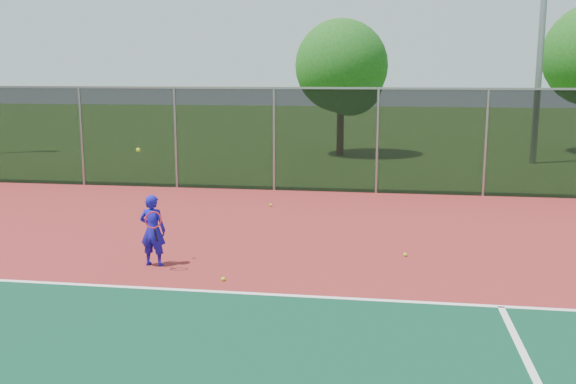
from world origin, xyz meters
TOP-DOWN VIEW (x-y plane):
  - court_apron at (0.00, 2.00)m, footprint 30.00×20.00m
  - fence_back at (0.00, 12.00)m, footprint 30.00×0.06m
  - tennis_player at (-3.86, 4.24)m, footprint 0.59×0.58m
  - practice_ball_0 at (0.66, 5.51)m, footprint 0.07×0.07m
  - practice_ball_2 at (-2.40, 3.56)m, footprint 0.07×0.07m
  - practice_ball_5 at (-2.68, 9.67)m, footprint 0.07×0.07m
  - practice_ball_7 at (-4.76, 6.90)m, footprint 0.07×0.07m
  - tree_back_left at (-1.57, 20.50)m, footprint 3.84×3.84m

SIDE VIEW (x-z plane):
  - court_apron at x=0.00m, z-range 0.00..0.02m
  - practice_ball_0 at x=0.66m, z-range 0.02..0.09m
  - practice_ball_2 at x=-2.40m, z-range 0.02..0.09m
  - practice_ball_5 at x=-2.68m, z-range 0.02..0.09m
  - practice_ball_7 at x=-4.76m, z-range 0.02..0.09m
  - tennis_player at x=-3.86m, z-range -0.39..1.74m
  - fence_back at x=0.00m, z-range 0.05..3.08m
  - tree_back_left at x=-1.57m, z-range 0.72..6.36m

